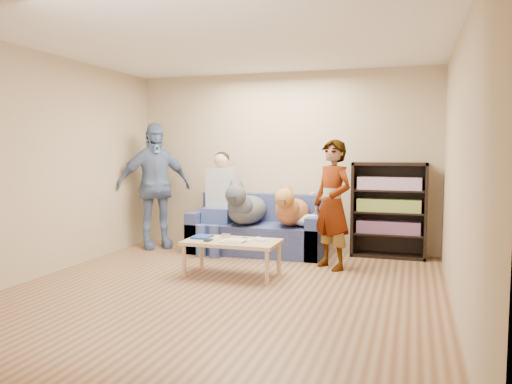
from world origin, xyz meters
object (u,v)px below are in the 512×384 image
(notebook_blue, at_px, (202,237))
(dog_tan, at_px, (291,210))
(sofa, at_px, (258,233))
(person_standing_right, at_px, (332,205))
(person_standing_left, at_px, (154,186))
(dog_gray, at_px, (245,208))
(coffee_table, at_px, (232,244))
(bookshelf, at_px, (389,208))
(camera_silver, at_px, (226,236))
(person_seated, at_px, (219,198))

(notebook_blue, bearing_deg, dog_tan, 56.13)
(sofa, bearing_deg, person_standing_right, -29.94)
(person_standing_left, distance_m, sofa, 1.72)
(dog_gray, distance_m, coffee_table, 1.22)
(person_standing_right, distance_m, dog_gray, 1.37)
(person_standing_left, bearing_deg, dog_gray, -45.49)
(coffee_table, height_order, bookshelf, bookshelf)
(camera_silver, height_order, sofa, sofa)
(person_standing_left, height_order, coffee_table, person_standing_left)
(camera_silver, height_order, dog_gray, dog_gray)
(coffee_table, bearing_deg, person_standing_right, 33.85)
(camera_silver, relative_size, bookshelf, 0.08)
(camera_silver, xyz_separation_m, coffee_table, (0.12, -0.12, -0.07))
(camera_silver, xyz_separation_m, person_seated, (-0.55, 1.14, 0.33))
(sofa, relative_size, dog_tan, 1.62)
(dog_gray, bearing_deg, sofa, 62.11)
(sofa, distance_m, dog_tan, 0.65)
(camera_silver, bearing_deg, bookshelf, 39.60)
(person_standing_left, xyz_separation_m, bookshelf, (3.38, 0.39, -0.25))
(notebook_blue, height_order, camera_silver, camera_silver)
(sofa, relative_size, bookshelf, 1.46)
(person_standing_right, relative_size, person_standing_left, 0.86)
(camera_silver, height_order, dog_tan, dog_tan)
(person_standing_left, distance_m, bookshelf, 3.41)
(sofa, height_order, dog_tan, dog_tan)
(person_seated, relative_size, coffee_table, 1.34)
(person_standing_left, bearing_deg, notebook_blue, -85.22)
(notebook_blue, relative_size, dog_gray, 0.20)
(dog_tan, relative_size, coffee_table, 1.07)
(person_standing_right, relative_size, person_seated, 1.09)
(person_standing_right, xyz_separation_m, camera_silver, (-1.18, -0.59, -0.35))
(notebook_blue, distance_m, coffee_table, 0.41)
(dog_tan, bearing_deg, sofa, 165.27)
(person_seated, bearing_deg, dog_tan, -0.46)
(dog_tan, relative_size, bookshelf, 0.90)
(bookshelf, bearing_deg, coffee_table, -136.25)
(notebook_blue, height_order, coffee_table, notebook_blue)
(coffee_table, bearing_deg, notebook_blue, 172.87)
(person_standing_right, xyz_separation_m, coffee_table, (-1.06, -0.71, -0.43))
(notebook_blue, bearing_deg, bookshelf, 36.87)
(camera_silver, relative_size, person_seated, 0.07)
(person_standing_right, bearing_deg, dog_tan, 178.33)
(dog_gray, bearing_deg, person_seated, 167.55)
(camera_silver, distance_m, person_seated, 1.30)
(coffee_table, distance_m, bookshelf, 2.36)
(dog_gray, distance_m, bookshelf, 1.97)
(person_seated, height_order, bookshelf, person_seated)
(person_seated, bearing_deg, person_standing_right, -17.56)
(camera_silver, distance_m, bookshelf, 2.36)
(notebook_blue, height_order, dog_tan, dog_tan)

